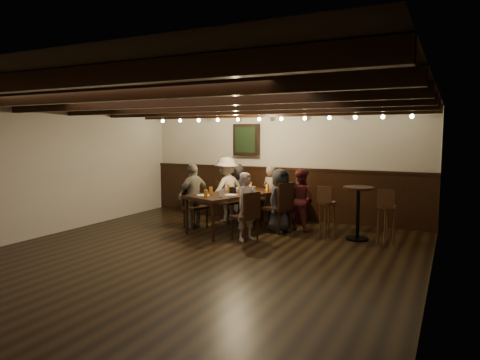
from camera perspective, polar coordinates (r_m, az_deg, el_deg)
The scene contains 27 objects.
room at distance 8.54m, azimuth 0.49°, elevation 0.75°, with size 7.00×7.00×7.00m.
dining_table at distance 8.36m, azimuth -0.58°, elevation -2.15°, with size 1.46×2.12×0.73m.
chair_left_near at distance 9.25m, azimuth -1.65°, elevation -3.90°, with size 0.50×0.50×0.87m.
chair_left_far at distance 8.67m, azimuth -6.03°, elevation -4.57°, with size 0.51×0.51×0.88m.
chair_right_near at distance 8.26m, azimuth 5.17°, elevation -4.91°, with size 0.56×0.56×0.96m.
chair_right_far at distance 7.62m, azimuth 0.73°, elevation -6.05°, with size 0.50×0.50×0.87m.
person_bench_left at distance 9.63m, azimuth -0.42°, elevation -1.43°, with size 0.60×0.39×1.22m, color #272629.
person_bench_centre at distance 9.12m, azimuth 4.19°, elevation -1.87°, with size 0.44×0.29×1.21m, color gray.
person_bench_right at distance 8.44m, azimuth 8.10°, elevation -2.57°, with size 0.59×0.46×1.21m, color maroon.
person_left_near at distance 9.21m, azimuth -1.79°, elevation -1.24°, with size 0.90×0.52×1.39m, color #B8A89C.
person_left_far at distance 8.64m, azimuth -6.19°, elevation -2.07°, with size 0.76×0.32×1.30m, color gray.
person_right_near at distance 8.19m, azimuth 5.34°, elevation -2.75°, with size 0.60×0.39×1.23m, color black.
person_right_far at distance 7.53m, azimuth 0.90°, elevation -3.56°, with size 0.44×0.29×1.21m, color #B4A199.
pint_a at distance 9.03m, azimuth 1.40°, elevation -0.71°, with size 0.07×0.07×0.14m, color #BF7219.
pint_b at distance 8.64m, azimuth 3.69°, elevation -1.03°, with size 0.07×0.07×0.14m, color #BF7219.
pint_c at distance 8.63m, azimuth -1.48°, elevation -1.02°, with size 0.07×0.07×0.14m, color #BF7219.
pint_d at distance 8.28m, azimuth 1.86°, elevation -1.33°, with size 0.07×0.07×0.14m, color silver.
pint_e at distance 8.21m, azimuth -3.91°, elevation -1.40°, with size 0.07×0.07×0.14m, color #BF7219.
pint_f at distance 7.83m, azimuth -2.47°, elevation -1.75°, with size 0.07×0.07×0.14m, color silver.
pint_g at distance 7.78m, azimuth -4.58°, elevation -1.81°, with size 0.07×0.07×0.14m, color #BF7219.
plate_near at distance 8.00m, azimuth -4.95°, elevation -2.05°, with size 0.24×0.24×0.01m, color white.
plate_far at distance 8.02m, azimuth -1.24°, elevation -2.01°, with size 0.24×0.24×0.01m, color white.
condiment_caddy at distance 8.31m, azimuth -0.83°, elevation -1.36°, with size 0.15×0.10×0.12m, color black.
candle at distance 8.48m, azimuth 1.45°, elevation -1.46°, with size 0.05×0.05×0.05m, color beige.
high_top_table at distance 7.85m, azimuth 15.48°, elevation -3.24°, with size 0.54×0.54×0.95m.
bar_stool_left at distance 7.81m, azimuth 11.51°, elevation -5.17°, with size 0.30×0.32×0.96m.
bar_stool_right at distance 7.67m, azimuth 18.88°, elevation -5.58°, with size 0.30×0.31×0.96m.
Camera 1 is at (3.46, -5.42, 1.85)m, focal length 32.00 mm.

